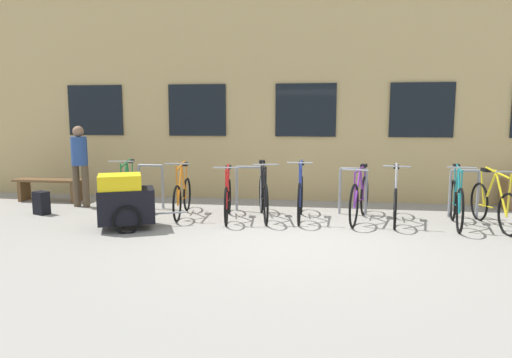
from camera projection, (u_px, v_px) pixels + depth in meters
name	position (u px, v px, depth m)	size (l,w,h in m)	color
ground_plane	(296.00, 238.00, 7.24)	(42.00, 42.00, 0.00)	#9E998E
storefront_building	(311.00, 88.00, 13.79)	(28.00, 7.75, 5.31)	tan
bike_rack	(300.00, 186.00, 9.04)	(6.54, 0.05, 0.90)	gray
bicycle_black	(263.00, 196.00, 8.62)	(0.52, 1.75, 1.07)	black
bicycle_silver	(395.00, 200.00, 8.28)	(0.44, 1.68, 1.07)	black
bicycle_purple	(360.00, 198.00, 8.44)	(0.58, 1.81, 1.00)	black
bicycle_teal	(456.00, 202.00, 8.01)	(0.44, 1.70, 1.08)	black
bicycle_red	(228.00, 198.00, 8.56)	(0.44, 1.68, 1.02)	black
bicycle_green	(128.00, 195.00, 8.83)	(0.47, 1.63, 1.10)	black
bicycle_blue	(300.00, 197.00, 8.56)	(0.44, 1.73, 1.10)	black
bicycle_orange	(182.00, 196.00, 8.84)	(0.44, 1.64, 1.06)	black
bicycle_yellow	(493.00, 205.00, 7.92)	(0.44, 1.77, 1.04)	black
bike_trailer	(125.00, 201.00, 7.77)	(1.45, 0.91, 0.94)	black
wooden_bench	(50.00, 185.00, 10.26)	(1.54, 0.40, 0.49)	brown
person_by_bench	(80.00, 161.00, 9.56)	(0.36, 0.32, 1.66)	brown
backpack	(41.00, 203.00, 8.93)	(0.28, 0.20, 0.44)	black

